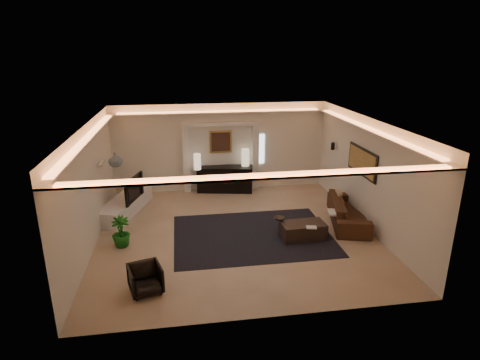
{
  "coord_description": "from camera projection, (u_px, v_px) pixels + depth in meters",
  "views": [
    {
      "loc": [
        -1.35,
        -9.4,
        4.61
      ],
      "look_at": [
        0.2,
        0.6,
        1.25
      ],
      "focal_mm": 30.01,
      "sensor_mm": 36.0,
      "label": 1
    }
  ],
  "objects": [
    {
      "name": "pilaster_right",
      "position": [
        255.0,
        157.0,
        13.48
      ],
      "size": [
        0.22,
        0.2,
        2.2
      ],
      "primitive_type": "cube",
      "color": "silver",
      "rests_on": "ground"
    },
    {
      "name": "lamp_left",
      "position": [
        197.0,
        162.0,
        12.89
      ],
      "size": [
        0.29,
        0.29,
        0.51
      ],
      "primitive_type": "cylinder",
      "rotation": [
        0.0,
        0.0,
        -0.29
      ],
      "color": "beige",
      "rests_on": "console"
    },
    {
      "name": "area_rug",
      "position": [
        252.0,
        235.0,
        10.33
      ],
      "size": [
        4.0,
        3.0,
        0.01
      ],
      "primitive_type": "cube",
      "color": "black",
      "rests_on": "ground"
    },
    {
      "name": "plant",
      "position": [
        121.0,
        232.0,
        9.66
      ],
      "size": [
        0.51,
        0.51,
        0.76
      ],
      "primitive_type": "imported",
      "rotation": [
        0.0,
        0.0,
        0.22
      ],
      "color": "#145813",
      "rests_on": "ground"
    },
    {
      "name": "daylight_slit",
      "position": [
        261.0,
        149.0,
        13.5
      ],
      "size": [
        0.25,
        0.03,
        1.0
      ],
      "primitive_type": "cube",
      "color": "white",
      "rests_on": "wall_back"
    },
    {
      "name": "magazine",
      "position": [
        311.0,
        227.0,
        9.79
      ],
      "size": [
        0.28,
        0.22,
        0.03
      ],
      "primitive_type": "cube",
      "rotation": [
        0.0,
        0.0,
        -0.2
      ],
      "color": "silver",
      "rests_on": "coffee_table"
    },
    {
      "name": "cove_soffit",
      "position": [
        236.0,
        134.0,
        9.64
      ],
      "size": [
        7.0,
        7.0,
        0.04
      ],
      "primitive_type": "cube",
      "color": "silver",
      "rests_on": "ceiling"
    },
    {
      "name": "ginger_jar",
      "position": [
        115.0,
        160.0,
        10.34
      ],
      "size": [
        0.44,
        0.44,
        0.36
      ],
      "primitive_type": "imported",
      "rotation": [
        0.0,
        0.0,
        0.33
      ],
      "color": "#475C68",
      "rests_on": "wall_niche"
    },
    {
      "name": "sofa",
      "position": [
        348.0,
        211.0,
        10.99
      ],
      "size": [
        2.45,
        1.45,
        0.67
      ],
      "primitive_type": "imported",
      "rotation": [
        0.0,
        0.0,
        1.32
      ],
      "color": "#4F2F1B",
      "rests_on": "ground"
    },
    {
      "name": "painting_frame",
      "position": [
        221.0,
        142.0,
        13.2
      ],
      "size": [
        0.74,
        0.04,
        0.74
      ],
      "primitive_type": "cube",
      "color": "tan",
      "rests_on": "wall_back"
    },
    {
      "name": "painting_canvas",
      "position": [
        221.0,
        142.0,
        13.18
      ],
      "size": [
        0.62,
        0.02,
        0.62
      ],
      "primitive_type": "cube",
      "color": "#4C2D1E",
      "rests_on": "wall_back"
    },
    {
      "name": "floor",
      "position": [
        236.0,
        233.0,
        10.47
      ],
      "size": [
        7.0,
        7.0,
        0.0
      ],
      "primitive_type": "plane",
      "color": "tan",
      "rests_on": "ground"
    },
    {
      "name": "ceiling",
      "position": [
        236.0,
        123.0,
        9.55
      ],
      "size": [
        7.0,
        7.0,
        0.0
      ],
      "primitive_type": "plane",
      "rotation": [
        3.14,
        0.0,
        0.0
      ],
      "color": "white",
      "rests_on": "ground"
    },
    {
      "name": "art_panel_frame",
      "position": [
        362.0,
        162.0,
        10.72
      ],
      "size": [
        0.04,
        1.64,
        0.74
      ],
      "primitive_type": "cube",
      "color": "black",
      "rests_on": "wall_right"
    },
    {
      "name": "bowl",
      "position": [
        279.0,
        219.0,
        10.25
      ],
      "size": [
        0.36,
        0.36,
        0.07
      ],
      "primitive_type": "imported",
      "rotation": [
        0.0,
        0.0,
        -0.42
      ],
      "color": "#34271D",
      "rests_on": "coffee_table"
    },
    {
      "name": "coffee_table",
      "position": [
        303.0,
        231.0,
        10.13
      ],
      "size": [
        1.13,
        0.67,
        0.41
      ],
      "primitive_type": "cube",
      "rotation": [
        0.0,
        0.0,
        0.06
      ],
      "color": "black",
      "rests_on": "ground"
    },
    {
      "name": "throw_blanket",
      "position": [
        338.0,
        212.0,
        10.36
      ],
      "size": [
        0.55,
        0.48,
        0.05
      ],
      "primitive_type": "cube",
      "rotation": [
        0.0,
        0.0,
        -0.19
      ],
      "color": "silver",
      "rests_on": "sofa"
    },
    {
      "name": "media_ledge",
      "position": [
        126.0,
        205.0,
        11.69
      ],
      "size": [
        1.38,
        2.66,
        0.48
      ],
      "primitive_type": "cube",
      "rotation": [
        0.0,
        0.0,
        -0.3
      ],
      "color": "silver",
      "rests_on": "ground"
    },
    {
      "name": "wall_back",
      "position": [
        221.0,
        147.0,
        13.29
      ],
      "size": [
        7.0,
        0.0,
        7.0
      ],
      "primitive_type": "plane",
      "rotation": [
        1.57,
        0.0,
        0.0
      ],
      "color": "silver",
      "rests_on": "ground"
    },
    {
      "name": "armchair",
      "position": [
        145.0,
        279.0,
        7.86
      ],
      "size": [
        0.76,
        0.78,
        0.57
      ],
      "primitive_type": "imported",
      "rotation": [
        0.0,
        0.0,
        0.29
      ],
      "color": "black",
      "rests_on": "ground"
    },
    {
      "name": "lamp_right",
      "position": [
        245.0,
        159.0,
        13.29
      ],
      "size": [
        0.3,
        0.3,
        0.57
      ],
      "primitive_type": "cylinder",
      "rotation": [
        0.0,
        0.0,
        -0.2
      ],
      "color": "beige",
      "rests_on": "console"
    },
    {
      "name": "wall_left",
      "position": [
        90.0,
        187.0,
        9.5
      ],
      "size": [
        0.0,
        7.0,
        7.0
      ],
      "primitive_type": "plane",
      "rotation": [
        1.57,
        0.0,
        1.57
      ],
      "color": "silver",
      "rests_on": "ground"
    },
    {
      "name": "wall_right",
      "position": [
        368.0,
        174.0,
        10.52
      ],
      "size": [
        0.0,
        7.0,
        7.0
      ],
      "primitive_type": "plane",
      "rotation": [
        1.57,
        0.0,
        -1.57
      ],
      "color": "silver",
      "rests_on": "ground"
    },
    {
      "name": "wall_niche",
      "position": [
        102.0,
        163.0,
        10.76
      ],
      "size": [
        0.1,
        0.55,
        0.04
      ],
      "primitive_type": "cube",
      "color": "silver",
      "rests_on": "wall_left"
    },
    {
      "name": "art_panel_gold",
      "position": [
        362.0,
        162.0,
        10.71
      ],
      "size": [
        0.02,
        1.5,
        0.62
      ],
      "primitive_type": "cube",
      "color": "tan",
      "rests_on": "wall_right"
    },
    {
      "name": "console",
      "position": [
        225.0,
        180.0,
        13.4
      ],
      "size": [
        1.89,
        0.89,
        0.91
      ],
      "primitive_type": "cube",
      "rotation": [
        0.0,
        0.0,
        -0.18
      ],
      "color": "black",
      "rests_on": "ground"
    },
    {
      "name": "tv",
      "position": [
        130.0,
        189.0,
        11.35
      ],
      "size": [
        1.19,
        0.5,
        0.69
      ],
      "primitive_type": "imported",
      "rotation": [
        0.0,
        0.0,
        1.28
      ],
      "color": "black",
      "rests_on": "media_ledge"
    },
    {
      "name": "figurine",
      "position": [
        133.0,
        188.0,
        11.91
      ],
      "size": [
        0.17,
        0.17,
        0.36
      ],
      "primitive_type": "cylinder",
      "rotation": [
        0.0,
        0.0,
        0.39
      ],
      "color": "#3B281F",
      "rests_on": "media_ledge"
    },
    {
      "name": "pilaster_left",
      "position": [
        186.0,
        160.0,
        13.14
      ],
      "size": [
        0.22,
        0.2,
        2.2
      ],
      "primitive_type": "cube",
      "color": "silver",
      "rests_on": "ground"
    },
    {
      "name": "throw_pillow",
      "position": [
        338.0,
        197.0,
        11.39
      ],
      "size": [
        0.15,
        0.37,
        0.36
      ],
      "primitive_type": "cube",
      "rotation": [
        0.0,
        0.0,
        -0.1
      ],
      "color": "gray",
      "rests_on": "sofa"
    },
    {
      "name": "wall_front",
      "position": [
        266.0,
        245.0,
        6.73
      ],
      "size": [
        7.0,
        0.0,
        7.0
      ],
      "primitive_type": "plane",
      "rotation": [
        -1.57,
        0.0,
        0.0
      ],
      "color": "silver",
      "rests_on": "ground"
    },
    {
      "name": "alcove_header",
      "position": [
        221.0,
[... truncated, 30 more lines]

